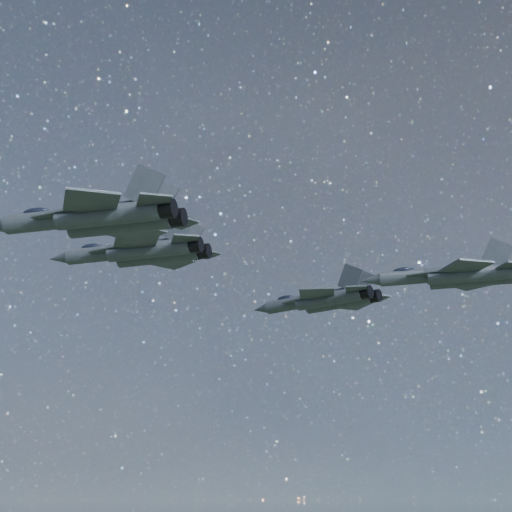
# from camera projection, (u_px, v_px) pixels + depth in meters

# --- Properties ---
(jet_lead) EXTENTS (18.62, 13.23, 4.74)m
(jet_lead) POSITION_uv_depth(u_px,v_px,m) (141.00, 252.00, 79.84)
(jet_lead) COLOR #343B41
(jet_left) EXTENTS (18.33, 12.20, 4.66)m
(jet_left) POSITION_uv_depth(u_px,v_px,m) (324.00, 300.00, 94.30)
(jet_left) COLOR #343B41
(jet_right) EXTENTS (18.07, 12.91, 4.62)m
(jet_right) POSITION_uv_depth(u_px,v_px,m) (98.00, 218.00, 61.76)
(jet_right) COLOR #343B41
(jet_slot) EXTENTS (16.39, 11.70, 4.19)m
(jet_slot) POSITION_uv_depth(u_px,v_px,m) (456.00, 276.00, 77.16)
(jet_slot) COLOR #343B41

